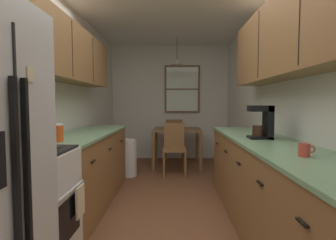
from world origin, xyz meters
The scene contains 21 objects.
ground_plane centered at (0.00, 1.00, 0.00)m, with size 12.00×12.00×0.00m, color brown.
wall_left centered at (-1.35, 1.00, 1.27)m, with size 0.10×9.00×2.55m, color silver.
wall_right centered at (1.35, 1.00, 1.27)m, with size 0.10×9.00×2.55m, color silver.
wall_back centered at (0.00, 3.65, 1.27)m, with size 4.40×0.10×2.55m, color silver.
stove_range centered at (-0.99, -0.56, 0.47)m, with size 0.66×0.64×1.10m.
microwave_over_range centered at (-1.11, -0.56, 1.66)m, with size 0.39×0.60×0.33m.
counter_left centered at (-1.00, 0.80, 0.45)m, with size 0.64×2.09×0.90m.
upper_cabinets_left centered at (-1.14, 0.75, 1.83)m, with size 0.33×2.17×0.63m.
counter_right centered at (1.00, 0.05, 0.45)m, with size 0.64×3.07×0.90m.
upper_cabinets_right centered at (1.14, 0.00, 1.88)m, with size 0.33×2.75×0.75m.
dining_table centered at (0.15, 2.86, 0.63)m, with size 0.94×0.83×0.75m.
dining_chair_near centered at (0.10, 2.24, 0.50)m, with size 0.41×0.41×0.90m.
dining_chair_far centered at (0.09, 3.48, 0.50)m, with size 0.43×0.43×0.90m.
pendant_light centered at (0.15, 2.86, 2.07)m, with size 0.24×0.24×0.53m.
back_window centered at (0.28, 3.58, 1.57)m, with size 0.79×0.05×1.06m.
trash_bin centered at (-0.70, 2.10, 0.32)m, with size 0.30×0.30×0.63m, color white.
storage_canister centered at (-1.00, 0.03, 0.98)m, with size 0.11×0.11×0.17m.
dish_towel centered at (-0.64, -0.40, 0.50)m, with size 0.02×0.16×0.24m, color beige.
coffee_maker centered at (0.99, 0.29, 1.07)m, with size 0.22×0.18×0.34m.
mug_by_coffeemaker centered at (0.97, -0.62, 0.95)m, with size 0.11×0.08×0.09m.
table_serving_bowl centered at (0.04, 2.89, 0.78)m, with size 0.16×0.16×0.06m, color #E0D14C.
Camera 1 is at (0.08, -2.39, 1.26)m, focal length 28.26 mm.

